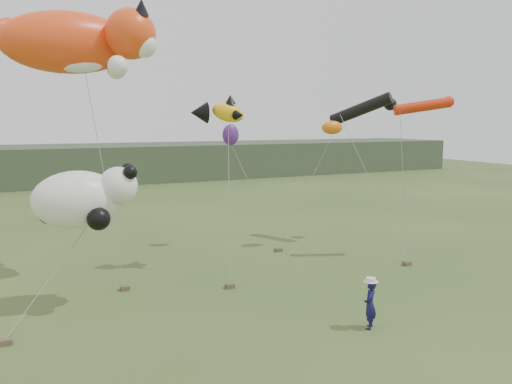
# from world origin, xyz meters

# --- Properties ---
(ground) EXTENTS (120.00, 120.00, 0.00)m
(ground) POSITION_xyz_m (0.00, 0.00, 0.00)
(ground) COLOR #385123
(ground) RESTS_ON ground
(headland) EXTENTS (90.00, 13.00, 4.00)m
(headland) POSITION_xyz_m (-3.11, 44.69, 1.92)
(headland) COLOR #2D3D28
(headland) RESTS_ON ground
(festival_attendant) EXTENTS (0.69, 0.68, 1.60)m
(festival_attendant) POSITION_xyz_m (0.62, -1.14, 0.80)
(festival_attendant) COLOR #141244
(festival_attendant) RESTS_ON ground
(sandbag_anchors) EXTENTS (17.07, 6.36, 0.18)m
(sandbag_anchors) POSITION_xyz_m (-1.71, 5.11, 0.09)
(sandbag_anchors) COLOR brown
(sandbag_anchors) RESTS_ON ground
(cat_kite) EXTENTS (7.26, 3.88, 3.09)m
(cat_kite) POSITION_xyz_m (-6.69, 8.44, 9.85)
(cat_kite) COLOR #FA4514
(cat_kite) RESTS_ON ground
(fish_kite) EXTENTS (2.50, 1.64, 1.34)m
(fish_kite) POSITION_xyz_m (-1.32, 7.27, 7.05)
(fish_kite) COLOR yellow
(fish_kite) RESTS_ON ground
(tube_kites) EXTENTS (3.22, 6.67, 1.84)m
(tube_kites) POSITION_xyz_m (8.25, 7.79, 7.37)
(tube_kites) COLOR black
(tube_kites) RESTS_ON ground
(panda_kite) EXTENTS (3.61, 2.33, 2.24)m
(panda_kite) POSITION_xyz_m (-7.32, 4.79, 3.97)
(panda_kite) COLOR white
(panda_kite) RESTS_ON ground
(misc_kites) EXTENTS (5.80, 3.00, 1.27)m
(misc_kites) POSITION_xyz_m (3.14, 9.61, 6.14)
(misc_kites) COLOR orange
(misc_kites) RESTS_ON ground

